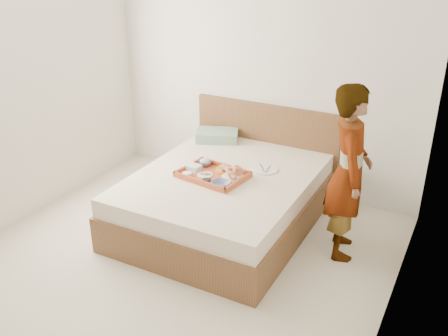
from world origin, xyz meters
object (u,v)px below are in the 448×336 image
at_px(bed, 224,199).
at_px(person, 349,173).
at_px(tray, 213,174).
at_px(dinner_plate, 265,169).

xyz_separation_m(bed, person, (1.14, 0.08, 0.50)).
xyz_separation_m(tray, person, (1.21, 0.17, 0.21)).
relative_size(dinner_plate, person, 0.16).
bearing_deg(dinner_plate, person, -13.22).
bearing_deg(dinner_plate, tray, -134.61).
relative_size(tray, dinner_plate, 2.39).
relative_size(bed, person, 1.30).
bearing_deg(person, bed, 75.52).
height_order(bed, person, person).
height_order(tray, dinner_plate, tray).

